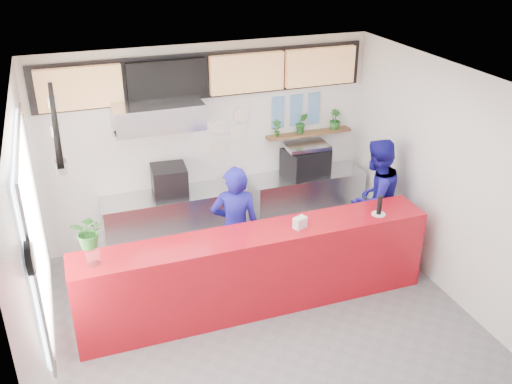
{
  "coord_description": "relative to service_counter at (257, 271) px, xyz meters",
  "views": [
    {
      "loc": [
        -2.05,
        -5.27,
        4.59
      ],
      "look_at": [
        0.1,
        0.7,
        1.5
      ],
      "focal_mm": 40.0,
      "sensor_mm": 36.0,
      "label": 1
    }
  ],
  "objects": [
    {
      "name": "herb_b",
      "position": [
        1.47,
        2.0,
        1.14
      ],
      "size": [
        0.22,
        0.2,
        0.34
      ],
      "primitive_type": "imported",
      "rotation": [
        0.0,
        0.0,
        -0.3
      ],
      "color": "#235D20",
      "rests_on": "herb_shelf"
    },
    {
      "name": "photo_frame_b",
      "position": [
        1.4,
        2.08,
        1.45
      ],
      "size": [
        0.2,
        0.02,
        0.25
      ],
      "primitive_type": "cube",
      "color": "#598CBF",
      "rests_on": "wall_back"
    },
    {
      "name": "panini_oven",
      "position": [
        -0.69,
        1.8,
        0.57
      ],
      "size": [
        0.53,
        0.53,
        0.44
      ],
      "primitive_type": "cube",
      "rotation": [
        0.0,
        0.0,
        -0.08
      ],
      "color": "black",
      "rests_on": "prep_bench"
    },
    {
      "name": "wall_right",
      "position": [
        2.5,
        -0.4,
        0.95
      ],
      "size": [
        0.0,
        5.0,
        5.0
      ],
      "primitive_type": "plane",
      "rotation": [
        1.57,
        0.0,
        -1.57
      ],
      "color": "white",
      "rests_on": "ground"
    },
    {
      "name": "photo_frame_e",
      "position": [
        1.4,
        2.08,
        1.2
      ],
      "size": [
        0.2,
        0.02,
        0.25
      ],
      "primitive_type": "cube",
      "color": "#598CBF",
      "rests_on": "wall_back"
    },
    {
      "name": "extraction_hood",
      "position": [
        -0.8,
        1.75,
        1.6
      ],
      "size": [
        1.2,
        0.7,
        0.35
      ],
      "primitive_type": "cube",
      "color": "#B2B5BA",
      "rests_on": "ceiling"
    },
    {
      "name": "photo_frame_a",
      "position": [
        1.1,
        2.08,
        1.45
      ],
      "size": [
        0.2,
        0.02,
        0.25
      ],
      "primitive_type": "cube",
      "color": "#598CBF",
      "rests_on": "wall_back"
    },
    {
      "name": "pepper_mill",
      "position": [
        1.64,
        -0.09,
        0.69
      ],
      "size": [
        0.08,
        0.08,
        0.25
      ],
      "primitive_type": "cylinder",
      "rotation": [
        0.0,
        0.0,
        -0.23
      ],
      "color": "black",
      "rests_on": "white_plate"
    },
    {
      "name": "white_plate",
      "position": [
        1.64,
        -0.09,
        0.56
      ],
      "size": [
        0.19,
        0.19,
        0.01
      ],
      "primitive_type": "cylinder",
      "rotation": [
        0.0,
        0.0,
        -0.09
      ],
      "color": "silver",
      "rests_on": "service_counter"
    },
    {
      "name": "espresso_machine",
      "position": [
        1.47,
        1.8,
        0.56
      ],
      "size": [
        0.75,
        0.59,
        0.43
      ],
      "primitive_type": "cube",
      "rotation": [
        0.0,
        0.0,
        0.19
      ],
      "color": "black",
      "rests_on": "right_bench"
    },
    {
      "name": "glass_vase",
      "position": [
        -1.94,
        -0.03,
        0.64
      ],
      "size": [
        0.18,
        0.18,
        0.19
      ],
      "primitive_type": "cylinder",
      "rotation": [
        0.0,
        0.0,
        -0.14
      ],
      "color": "silver",
      "rests_on": "service_counter"
    },
    {
      "name": "right_bench",
      "position": [
        1.5,
        1.8,
        -0.1
      ],
      "size": [
        1.8,
        0.6,
        0.9
      ],
      "primitive_type": "cube",
      "color": "#B2B5BA",
      "rests_on": "ground"
    },
    {
      "name": "napkin_holder",
      "position": [
        0.55,
        -0.06,
        0.62
      ],
      "size": [
        0.19,
        0.16,
        0.14
      ],
      "primitive_type": "cube",
      "rotation": [
        0.0,
        0.0,
        0.39
      ],
      "color": "silver",
      "rests_on": "service_counter"
    },
    {
      "name": "menu_board_far_right",
      "position": [
        1.73,
        1.98,
        2.0
      ],
      "size": [
        1.1,
        0.1,
        0.55
      ],
      "primitive_type": "cube",
      "color": "tan",
      "rests_on": "wall_back"
    },
    {
      "name": "service_counter",
      "position": [
        0.0,
        0.0,
        0.0
      ],
      "size": [
        4.5,
        0.6,
        1.1
      ],
      "primitive_type": "cube",
      "color": "#A90C17",
      "rests_on": "ground"
    },
    {
      "name": "photo_frame_d",
      "position": [
        1.1,
        2.08,
        1.2
      ],
      "size": [
        0.2,
        0.02,
        0.25
      ],
      "primitive_type": "cube",
      "color": "#598CBF",
      "rests_on": "wall_back"
    },
    {
      "name": "cream_band",
      "position": [
        0.0,
        2.09,
        2.05
      ],
      "size": [
        5.0,
        0.02,
        0.8
      ],
      "primitive_type": "cube",
      "color": "beige",
      "rests_on": "wall_back"
    },
    {
      "name": "dec_plate_a",
      "position": [
        0.15,
        2.07,
        1.2
      ],
      "size": [
        0.24,
        0.03,
        0.24
      ],
      "primitive_type": "cylinder",
      "rotation": [
        1.57,
        0.0,
        0.0
      ],
      "color": "silver",
      "rests_on": "wall_back"
    },
    {
      "name": "menu_board_mid_right",
      "position": [
        0.57,
        1.98,
        2.0
      ],
      "size": [
        1.1,
        0.1,
        0.55
      ],
      "primitive_type": "cube",
      "color": "tan",
      "rests_on": "wall_back"
    },
    {
      "name": "dec_plate_b",
      "position": [
        0.45,
        2.07,
        1.1
      ],
      "size": [
        0.24,
        0.03,
        0.24
      ],
      "primitive_type": "cylinder",
      "rotation": [
        1.57,
        0.0,
        0.0
      ],
      "color": "silver",
      "rests_on": "wall_back"
    },
    {
      "name": "menu_board_mid_left",
      "position": [
        -0.59,
        1.98,
        2.0
      ],
      "size": [
        1.1,
        0.1,
        0.55
      ],
      "primitive_type": "cube",
      "color": "black",
      "rests_on": "wall_back"
    },
    {
      "name": "prep_bench",
      "position": [
        -0.8,
        1.8,
        -0.1
      ],
      "size": [
        1.8,
        0.6,
        0.9
      ],
      "primitive_type": "cube",
      "color": "#B2B5BA",
      "rests_on": "ground"
    },
    {
      "name": "menu_board_far_left",
      "position": [
        -1.75,
        1.98,
        2.0
      ],
      "size": [
        1.1,
        0.1,
        0.55
      ],
      "primitive_type": "cube",
      "color": "tan",
      "rests_on": "wall_back"
    },
    {
      "name": "wall_clock_rim",
      "position": [
        -2.46,
        -1.3,
        1.5
      ],
      "size": [
        0.05,
        0.3,
        0.3
      ],
      "primitive_type": "cylinder",
      "rotation": [
        0.0,
        1.57,
        0.0
      ],
      "color": "black",
      "rests_on": "wall_left"
    },
    {
      "name": "dec_plate_c",
      "position": [
        0.15,
        2.07,
        0.9
      ],
      "size": [
        0.24,
        0.03,
        0.24
      ],
      "primitive_type": "cylinder",
      "rotation": [
        1.57,
        0.0,
        0.0
      ],
      "color": "silver",
      "rests_on": "wall_back"
    },
    {
      "name": "staff_right",
      "position": [
        2.04,
        0.64,
        0.36
      ],
      "size": [
        1.05,
        0.93,
        1.81
      ],
      "primitive_type": "imported",
      "rotation": [
        0.0,
        0.0,
        3.46
      ],
      "color": "navy",
      "rests_on": "ground"
    },
    {
      "name": "hood_lip",
      "position": [
        -0.8,
        1.75,
        1.4
      ],
      "size": [
        1.2,
        0.69,
        0.31
      ],
      "primitive_type": "cube",
      "rotation": [
        -0.35,
        0.0,
        0.0
      ],
      "color": "#B2B5BA",
      "rests_on": "ceiling"
    },
    {
      "name": "espresso_tray",
      "position": [
        1.47,
        1.8,
        0.83
      ],
      "size": [
        0.67,
        0.47,
        0.06
      ],
      "primitive_type": "cube",
      "rotation": [
        0.0,
        0.0,
        -0.02
      ],
      "color": "#A3A4AA",
      "rests_on": "espresso_machine"
    },
    {
      "name": "window_frame",
      "position": [
        -2.45,
        -0.1,
        1.15
      ],
      "size": [
        0.03,
        2.3,
        2.0
      ],
      "primitive_type": "cube",
      "color": "#B2B5BA",
      "rests_on": "wall_left"
    },
    {
      "name": "wall_back",
      "position": [
        0.0,
        2.1,
        0.95
      ],
      "size": [
        5.0,
        0.0,
        5.0
      ],
      "primitive_type": "plane",
      "rotation": [
        1.57,
        0.0,
        0.0
      ],
      "color": "white",
      "rests_on": "ground"
    },
    {
      "name": "basil_vase",
      "position": [
        -1.94,
        -0.03,
        0.97
      ],
      "size": [
        0.44,
        0.41,
        0.4
      ],
      "primitive_type": "imported",
      "rotation": [
        0.0,
        0.0,
        -0.33
      ],
      "color": "#235D20",
      "rests_on": "glass_vase"
    },
    {
      "name": "herb_d",
      "position": [
        2.04,
        2.0,
        1.13
      ],
      "size": [
        0.19,
        0.17,
        0.32
      ],
      "primitive_type": "imported",
      "rotation": [
        0.0,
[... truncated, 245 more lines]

